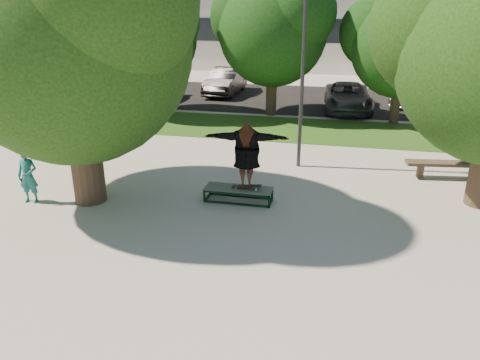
% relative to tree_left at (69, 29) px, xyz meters
% --- Properties ---
extents(ground, '(120.00, 120.00, 0.00)m').
position_rel_tree_left_xyz_m(ground, '(4.29, -1.09, -4.42)').
color(ground, '#ADA89F').
rests_on(ground, ground).
extents(grass_strip, '(30.00, 4.00, 0.02)m').
position_rel_tree_left_xyz_m(grass_strip, '(5.29, 8.41, -4.41)').
color(grass_strip, '#1A4E16').
rests_on(grass_strip, ground).
extents(asphalt_strip, '(40.00, 8.00, 0.01)m').
position_rel_tree_left_xyz_m(asphalt_strip, '(4.29, 14.91, -4.42)').
color(asphalt_strip, black).
rests_on(asphalt_strip, ground).
extents(tree_left, '(6.96, 5.95, 7.12)m').
position_rel_tree_left_xyz_m(tree_left, '(0.00, 0.00, 0.00)').
color(tree_left, '#38281E').
rests_on(tree_left, ground).
extents(bg_tree_left, '(5.28, 4.51, 5.77)m').
position_rel_tree_left_xyz_m(bg_tree_left, '(-2.28, 9.98, -0.69)').
color(bg_tree_left, '#38281E').
rests_on(bg_tree_left, ground).
extents(bg_tree_mid, '(5.76, 4.92, 6.24)m').
position_rel_tree_left_xyz_m(bg_tree_mid, '(3.22, 10.98, -0.41)').
color(bg_tree_mid, '#38281E').
rests_on(bg_tree_mid, ground).
extents(bg_tree_right, '(5.04, 4.31, 5.43)m').
position_rel_tree_left_xyz_m(bg_tree_right, '(8.73, 10.47, -0.93)').
color(bg_tree_right, '#38281E').
rests_on(bg_tree_right, ground).
extents(lamppost, '(0.25, 0.15, 6.11)m').
position_rel_tree_left_xyz_m(lamppost, '(5.29, 3.91, -1.27)').
color(lamppost, '#2D2D30').
rests_on(lamppost, ground).
extents(grind_box, '(1.80, 0.60, 0.38)m').
position_rel_tree_left_xyz_m(grind_box, '(4.00, 0.73, -4.23)').
color(grind_box, black).
rests_on(grind_box, ground).
extents(skater_rig, '(2.21, 0.77, 1.84)m').
position_rel_tree_left_xyz_m(skater_rig, '(4.22, 0.73, -3.09)').
color(skater_rig, white).
rests_on(skater_rig, grind_box).
extents(bystander, '(0.57, 0.40, 1.49)m').
position_rel_tree_left_xyz_m(bystander, '(-1.41, -0.53, -3.68)').
color(bystander, '#19605D').
rests_on(bystander, ground).
extents(bench, '(3.43, 0.90, 0.52)m').
position_rel_tree_left_xyz_m(bench, '(10.25, 3.81, -3.99)').
color(bench, '#4B3C2D').
rests_on(bench, ground).
extents(car_silver_a, '(1.74, 4.11, 1.39)m').
position_rel_tree_left_xyz_m(car_silver_a, '(-3.16, 12.59, -3.73)').
color(car_silver_a, '#A0A0A4').
rests_on(car_silver_a, asphalt_strip).
extents(car_dark, '(1.68, 4.44, 1.45)m').
position_rel_tree_left_xyz_m(car_dark, '(-0.03, 15.41, -3.70)').
color(car_dark, black).
rests_on(car_dark, asphalt_strip).
extents(car_grey, '(2.44, 4.79, 1.30)m').
position_rel_tree_left_xyz_m(car_grey, '(6.79, 12.61, -3.77)').
color(car_grey, '#57585C').
rests_on(car_grey, asphalt_strip).
extents(car_silver_b, '(2.64, 5.21, 1.45)m').
position_rel_tree_left_xyz_m(car_silver_b, '(9.97, 15.23, -3.70)').
color(car_silver_b, silver).
rests_on(car_silver_b, asphalt_strip).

